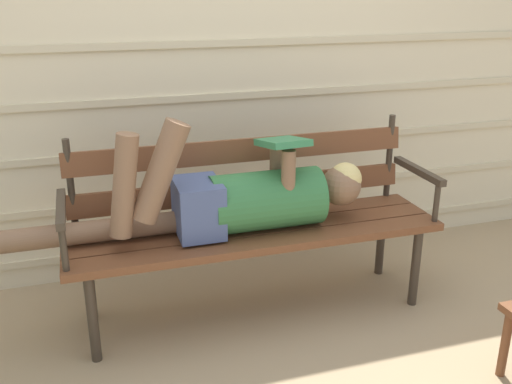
# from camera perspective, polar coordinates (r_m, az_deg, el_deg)

# --- Properties ---
(ground_plane) EXTENTS (12.00, 12.00, 0.00)m
(ground_plane) POSITION_cam_1_polar(r_m,az_deg,el_deg) (2.84, 0.31, -12.15)
(ground_plane) COLOR tan
(house_siding) EXTENTS (5.38, 0.08, 2.45)m
(house_siding) POSITION_cam_1_polar(r_m,az_deg,el_deg) (3.06, -3.57, 14.56)
(house_siding) COLOR beige
(house_siding) RESTS_ON ground
(park_bench) EXTENTS (1.74, 0.46, 0.88)m
(park_bench) POSITION_cam_1_polar(r_m,az_deg,el_deg) (2.72, -0.42, -2.16)
(park_bench) COLOR brown
(park_bench) RESTS_ON ground
(reclining_person) EXTENTS (1.71, 0.27, 0.56)m
(reclining_person) POSITION_cam_1_polar(r_m,az_deg,el_deg) (2.60, -1.90, -0.60)
(reclining_person) COLOR #33703D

